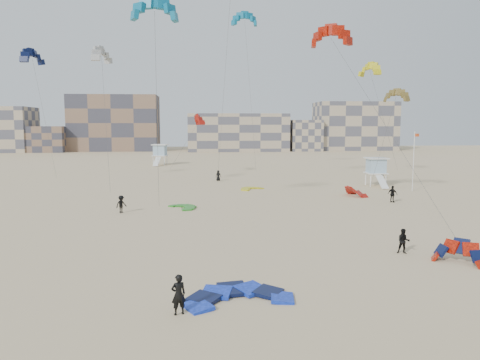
{
  "coord_description": "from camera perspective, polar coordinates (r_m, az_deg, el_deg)",
  "views": [
    {
      "loc": [
        -2.11,
        -23.33,
        8.73
      ],
      "look_at": [
        0.37,
        6.0,
        5.2
      ],
      "focal_mm": 35.0,
      "sensor_mm": 36.0,
      "label": 1
    }
  ],
  "objects": [
    {
      "name": "kite_fly_orange",
      "position": [
        50.84,
        11.0,
        16.65
      ],
      "size": [
        6.42,
        21.6,
        17.7
      ],
      "rotation": [
        0.0,
        0.0,
        -0.51
      ],
      "color": "#FF2209",
      "rests_on": "ground"
    },
    {
      "name": "kitesurfer_b",
      "position": [
        33.74,
        19.31,
        -7.05
      ],
      "size": [
        0.99,
        0.87,
        1.7
      ],
      "primitive_type": "imported",
      "rotation": [
        0.0,
        0.0,
        -0.32
      ],
      "color": "black",
      "rests_on": "ground"
    },
    {
      "name": "kitesurfer_d",
      "position": [
        54.95,
        18.11,
        -1.64
      ],
      "size": [
        1.08,
        1.13,
        1.89
      ],
      "primitive_type": "imported",
      "rotation": [
        0.0,
        0.0,
        2.3
      ],
      "color": "black",
      "rests_on": "ground"
    },
    {
      "name": "kite_ground_blue",
      "position": [
        24.11,
        -0.23,
        -14.39
      ],
      "size": [
        5.81,
        6.01,
        1.07
      ],
      "primitive_type": null,
      "rotation": [
        0.08,
        0.0,
        0.18
      ],
      "color": "#2244F9",
      "rests_on": "ground"
    },
    {
      "name": "kite_fly_olive",
      "position": [
        59.13,
        18.5,
        9.61
      ],
      "size": [
        4.56,
        4.18,
        12.12
      ],
      "rotation": [
        0.0,
        0.0,
        -0.73
      ],
      "color": "brown",
      "rests_on": "ground"
    },
    {
      "name": "condo_east",
      "position": [
        163.84,
        13.8,
        6.4
      ],
      "size": [
        26.0,
        14.0,
        16.0
      ],
      "primitive_type": "cube",
      "color": "tan",
      "rests_on": "ground"
    },
    {
      "name": "lifeguard_tower_far",
      "position": [
        101.57,
        -9.71,
        3.06
      ],
      "size": [
        3.59,
        6.3,
        4.42
      ],
      "rotation": [
        0.0,
        0.0,
        -0.16
      ],
      "color": "white",
      "rests_on": "ground"
    },
    {
      "name": "kite_ground_orange",
      "position": [
        33.03,
        25.1,
        -9.14
      ],
      "size": [
        4.59,
        4.59,
        3.2
      ],
      "primitive_type": null,
      "rotation": [
        1.0,
        0.0,
        -0.76
      ],
      "color": "#FF2209",
      "rests_on": "ground"
    },
    {
      "name": "kitesurfer_c",
      "position": [
        47.58,
        -14.28,
        -2.88
      ],
      "size": [
        1.27,
        1.23,
        1.74
      ],
      "primitive_type": "imported",
      "rotation": [
        0.0,
        0.0,
        0.72
      ],
      "color": "black",
      "rests_on": "ground"
    },
    {
      "name": "kite_ground_yellow",
      "position": [
        62.78,
        1.38,
        -1.15
      ],
      "size": [
        4.52,
        4.55,
        0.57
      ],
      "primitive_type": null,
      "rotation": [
        0.05,
        0.0,
        0.67
      ],
      "color": "#CED208",
      "rests_on": "ground"
    },
    {
      "name": "kite_fly_teal_a",
      "position": [
        45.19,
        -10.38,
        19.58
      ],
      "size": [
        4.42,
        4.34,
        19.13
      ],
      "rotation": [
        0.0,
        0.0,
        0.1
      ],
      "color": "#0A739F",
      "rests_on": "ground"
    },
    {
      "name": "kitesurfer_e",
      "position": [
        72.15,
        -2.67,
        0.55
      ],
      "size": [
        0.88,
        0.65,
        1.65
      ],
      "primitive_type": "imported",
      "rotation": [
        0.0,
        0.0,
        0.17
      ],
      "color": "black",
      "rests_on": "ground"
    },
    {
      "name": "condo_fill_left",
      "position": [
        158.8,
        -22.46,
        4.62
      ],
      "size": [
        12.0,
        10.0,
        8.0
      ],
      "primitive_type": "cube",
      "color": "#7E604C",
      "rests_on": "ground"
    },
    {
      "name": "kite_fly_grey",
      "position": [
        61.56,
        -16.53,
        14.28
      ],
      "size": [
        4.38,
        8.49,
        17.18
      ],
      "rotation": [
        0.0,
        0.0,
        1.26
      ],
      "color": "beige",
      "rests_on": "ground"
    },
    {
      "name": "condo_west_b",
      "position": [
        159.78,
        -14.99,
        6.71
      ],
      "size": [
        28.0,
        14.0,
        18.0
      ],
      "primitive_type": "cube",
      "color": "#7E604C",
      "rests_on": "ground"
    },
    {
      "name": "kite_ground_red_far",
      "position": [
        58.91,
        13.93,
        -1.88
      ],
      "size": [
        4.24,
        4.12,
        3.49
      ],
      "primitive_type": null,
      "rotation": [
        0.68,
        0.0,
        1.75
      ],
      "color": "#B4160F",
      "rests_on": "ground"
    },
    {
      "name": "kite_fly_yellow",
      "position": [
        77.91,
        15.53,
        12.73
      ],
      "size": [
        9.45,
        6.34,
        17.54
      ],
      "rotation": [
        0.0,
        0.0,
        -1.14
      ],
      "color": "#CED208",
      "rests_on": "ground"
    },
    {
      "name": "kite_ground_green",
      "position": [
        49.27,
        -6.96,
        -3.41
      ],
      "size": [
        4.62,
        4.54,
        0.6
      ],
      "primitive_type": null,
      "rotation": [
        0.05,
        0.0,
        -1.03
      ],
      "color": "green",
      "rests_on": "ground"
    },
    {
      "name": "kitesurfer_f",
      "position": [
        79.08,
        16.95,
        0.8
      ],
      "size": [
        1.05,
        1.57,
        1.62
      ],
      "primitive_type": "imported",
      "rotation": [
        0.0,
        0.0,
        -1.15
      ],
      "color": "black",
      "rests_on": "ground"
    },
    {
      "name": "flagpole",
      "position": [
        64.66,
        20.41,
        2.3
      ],
      "size": [
        0.63,
        0.1,
        7.79
      ],
      "color": "white",
      "rests_on": "ground"
    },
    {
      "name": "condo_fill_right",
      "position": [
        155.17,
        7.9,
        5.4
      ],
      "size": [
        10.0,
        10.0,
        10.0
      ],
      "primitive_type": "cube",
      "color": "tan",
      "rests_on": "ground"
    },
    {
      "name": "lifeguard_tower_near",
      "position": [
        68.87,
        16.24,
        0.95
      ],
      "size": [
        2.91,
        5.5,
        4.01
      ],
      "rotation": [
        0.0,
        0.0,
        -0.03
      ],
      "color": "white",
      "rests_on": "ground"
    },
    {
      "name": "kite_fly_teal_b",
      "position": [
        86.24,
        0.58,
        18.91
      ],
      "size": [
        4.84,
        9.96,
        27.03
      ],
      "rotation": [
        0.0,
        0.0,
        0.12
      ],
      "color": "#0A739F",
      "rests_on": "ground"
    },
    {
      "name": "kite_fly_red",
      "position": [
        80.19,
        -4.98,
        7.24
      ],
      "size": [
        7.21,
        4.04,
        9.85
      ],
      "rotation": [
        0.0,
        0.0,
        1.73
      ],
      "color": "#B4160F",
      "rests_on": "ground"
    },
    {
      "name": "kitesurfer_main",
      "position": [
        22.26,
        -7.51,
        -13.67
      ],
      "size": [
        0.81,
        0.68,
        1.91
      ],
      "primitive_type": "imported",
      "rotation": [
        0.0,
        0.0,
        3.51
      ],
      "color": "black",
      "rests_on": "ground"
    },
    {
      "name": "ground",
      "position": [
        25.0,
        0.32,
        -13.6
      ],
      "size": [
        320.0,
        320.0,
        0.0
      ],
      "primitive_type": "plane",
      "color": "#CCAF89",
      "rests_on": "ground"
    },
    {
      "name": "condo_mid",
      "position": [
        153.83,
        -0.32,
        5.83
      ],
      "size": [
        32.0,
        16.0,
        12.0
      ],
      "primitive_type": "cube",
      "color": "tan",
      "rests_on": "ground"
    },
    {
      "name": "kite_fly_navy",
      "position": [
        72.73,
        -24.01,
        13.45
      ],
      "size": [
        5.02,
        5.01,
        18.22
      ],
      "rotation": [
        0.0,
        0.0,
        1.19
      ],
      "color": "#090E3B",
      "rests_on": "ground"
    }
  ]
}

